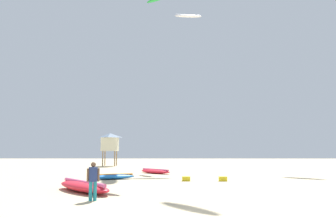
{
  "coord_description": "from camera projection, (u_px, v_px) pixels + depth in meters",
  "views": [
    {
      "loc": [
        0.18,
        -12.33,
        2.39
      ],
      "look_at": [
        0.0,
        20.42,
        6.03
      ],
      "focal_mm": 36.71,
      "sensor_mm": 36.0,
      "label": 1
    }
  ],
  "objects": [
    {
      "name": "kite_grounded_far",
      "position": [
        112.0,
        177.0,
        25.51
      ],
      "size": [
        3.54,
        2.21,
        0.42
      ],
      "color": "blue",
      "rests_on": "ground"
    },
    {
      "name": "kite_grounded_near",
      "position": [
        155.0,
        171.0,
        31.19
      ],
      "size": [
        3.28,
        3.16,
        0.45
      ],
      "color": "red",
      "rests_on": "ground"
    },
    {
      "name": "kite_aloft_3",
      "position": [
        188.0,
        16.0,
        39.28
      ],
      "size": [
        3.18,
        1.2,
        0.55
      ],
      "color": "white"
    },
    {
      "name": "lifeguard_tower",
      "position": [
        110.0,
        142.0,
        43.92
      ],
      "size": [
        2.3,
        2.3,
        4.15
      ],
      "color": "#8C704C",
      "rests_on": "ground"
    },
    {
      "name": "person_foreground",
      "position": [
        93.0,
        178.0,
        15.42
      ],
      "size": [
        0.55,
        0.39,
        1.72
      ],
      "rotation": [
        0.0,
        0.0,
        4.99
      ],
      "color": "teal",
      "rests_on": "ground"
    },
    {
      "name": "cooler_box",
      "position": [
        223.0,
        179.0,
        24.2
      ],
      "size": [
        0.56,
        0.36,
        0.32
      ],
      "primitive_type": "cube",
      "color": "yellow",
      "rests_on": "ground"
    },
    {
      "name": "ground_plane",
      "position": [
        165.0,
        216.0,
        11.99
      ],
      "size": [
        120.0,
        120.0,
        0.0
      ],
      "primitive_type": "plane",
      "color": "#C6B28C"
    },
    {
      "name": "kite_grounded_mid",
      "position": [
        83.0,
        186.0,
        18.36
      ],
      "size": [
        4.32,
        4.83,
        0.64
      ],
      "color": "red",
      "rests_on": "ground"
    },
    {
      "name": "gear_bag",
      "position": [
        186.0,
        179.0,
        24.29
      ],
      "size": [
        0.56,
        0.36,
        0.32
      ],
      "primitive_type": "cube",
      "color": "yellow",
      "rests_on": "ground"
    }
  ]
}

